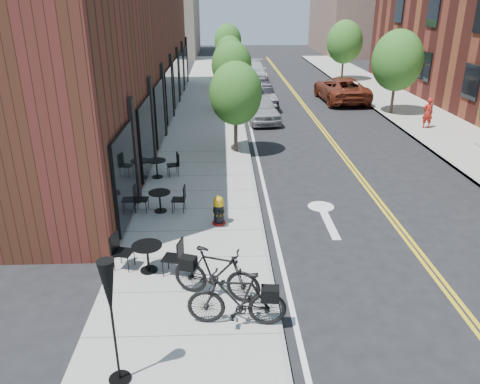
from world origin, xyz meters
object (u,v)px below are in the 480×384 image
object	(u,v)px
bistro_set_a	(148,254)
bistro_set_c	(157,166)
fire_hydrant	(219,210)
bistro_set_b	(160,199)
parked_car_b	(259,95)
bicycle_left	(237,299)
patio_umbrella	(110,297)
pedestrian	(428,113)
bicycle_right	(216,274)
parked_car_c	(253,71)
parked_car_a	(260,108)
parked_car_far	(341,89)

from	to	relation	value
bistro_set_a	bistro_set_c	world-z (taller)	bistro_set_a
bistro_set_a	fire_hydrant	bearing A→B (deg)	70.17
bistro_set_b	parked_car_b	world-z (taller)	parked_car_b
bicycle_left	patio_umbrella	xyz separation A→B (m)	(-2.07, -1.44, 1.11)
pedestrian	bicycle_right	bearing A→B (deg)	53.69
bistro_set_c	parked_car_c	bearing A→B (deg)	61.93
bistro_set_c	parked_car_a	bearing A→B (deg)	47.51
fire_hydrant	bistro_set_c	bearing A→B (deg)	141.65
bicycle_right	parked_car_b	distance (m)	20.33
bistro_set_b	bistro_set_c	distance (m)	3.05
parked_car_b	parked_car_c	bearing A→B (deg)	80.44
bistro_set_b	bicycle_left	bearing A→B (deg)	-65.38
bicycle_left	patio_umbrella	size ratio (longest dim) A/B	0.84
bicycle_left	parked_car_far	size ratio (longest dim) A/B	0.35
patio_umbrella	parked_car_far	size ratio (longest dim) A/B	0.42
parked_car_c	bicycle_right	bearing A→B (deg)	-93.75
parked_car_a	parked_car_b	bearing A→B (deg)	79.48
bistro_set_a	patio_umbrella	xyz separation A→B (m)	(0.00, -3.53, 1.25)
patio_umbrella	parked_car_b	world-z (taller)	patio_umbrella
parked_car_far	pedestrian	bearing A→B (deg)	107.55
fire_hydrant	bistro_set_a	size ratio (longest dim) A/B	0.51
patio_umbrella	bicycle_right	bearing A→B (deg)	55.07
fire_hydrant	bistro_set_b	distance (m)	2.04
fire_hydrant	bistro_set_b	world-z (taller)	fire_hydrant
bicycle_right	bistro_set_c	size ratio (longest dim) A/B	1.22
parked_car_c	bistro_set_a	bearing A→B (deg)	-97.15
bicycle_left	bistro_set_a	xyz separation A→B (m)	(-2.08, 2.09, -0.14)
bicycle_left	fire_hydrant	bearing A→B (deg)	-169.85
fire_hydrant	bicycle_right	distance (m)	3.67
bicycle_left	pedestrian	distance (m)	18.29
pedestrian	parked_car_c	bearing A→B (deg)	-64.16
parked_car_c	pedestrian	size ratio (longest dim) A/B	3.35
bistro_set_b	patio_umbrella	bearing A→B (deg)	-86.02
fire_hydrant	patio_umbrella	world-z (taller)	patio_umbrella
bistro_set_b	parked_car_b	size ratio (longest dim) A/B	0.36
bicycle_left	parked_car_c	world-z (taller)	parked_car_c
bistro_set_c	parked_car_a	xyz separation A→B (m)	(4.51, 8.92, 0.15)
patio_umbrella	pedestrian	xyz separation A→B (m)	(12.22, 16.66, -0.94)
parked_car_b	parked_car_a	bearing A→B (deg)	-101.14
bistro_set_a	patio_umbrella	distance (m)	3.74
fire_hydrant	bistro_set_a	xyz separation A→B (m)	(-1.69, -2.52, 0.04)
bicycle_right	parked_car_a	bearing A→B (deg)	12.56
fire_hydrant	parked_car_b	size ratio (longest dim) A/B	0.20
parked_car_b	bicycle_left	bearing A→B (deg)	-103.37
fire_hydrant	bistro_set_a	distance (m)	3.04
bicycle_left	parked_car_far	bearing A→B (deg)	167.08
parked_car_a	pedestrian	distance (m)	8.61
patio_umbrella	parked_car_c	world-z (taller)	patio_umbrella
patio_umbrella	parked_car_b	distance (m)	22.96
bicycle_right	bistro_set_b	world-z (taller)	bicycle_right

